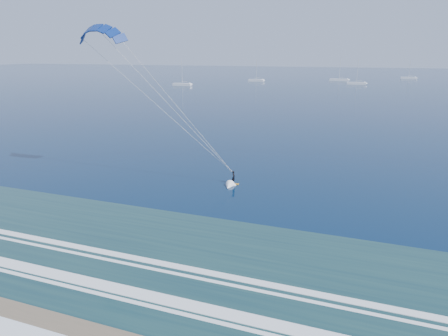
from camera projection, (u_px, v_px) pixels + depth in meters
name	position (u px, v px, depth m)	size (l,w,h in m)	color
kitesurfer_rig	(167.00, 103.00, 45.79)	(18.92, 7.02, 19.40)	#C68317
sailboat_0	(182.00, 84.00, 192.33)	(9.44, 2.40, 12.74)	white
sailboat_1	(256.00, 80.00, 220.35)	(8.63, 2.40, 11.86)	white
sailboat_2	(339.00, 80.00, 224.95)	(10.35, 2.40, 13.73)	white
sailboat_3	(356.00, 83.00, 199.18)	(9.11, 2.40, 12.58)	white
sailboat_4	(408.00, 78.00, 241.10)	(8.73, 2.40, 11.87)	white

